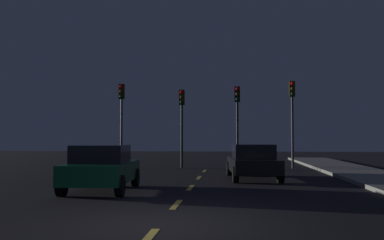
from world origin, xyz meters
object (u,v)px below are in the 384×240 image
Objects in this scene: traffic_signal_center_left at (182,113)px; traffic_signal_far_right at (292,107)px; traffic_signal_center_right at (237,111)px; car_stopped_ahead at (253,161)px; traffic_signal_far_left at (121,109)px; car_adjacent_lane at (102,168)px.

traffic_signal_center_left is 0.91× the size of traffic_signal_far_right.
traffic_signal_center_right is 0.94× the size of traffic_signal_far_right.
traffic_signal_far_right reaches higher than car_stopped_ahead.
traffic_signal_far_left reaches higher than car_stopped_ahead.
car_stopped_ahead is 1.13× the size of car_adjacent_lane.
traffic_signal_far_left is 11.75m from car_adjacent_lane.
traffic_signal_far_right is 13.87m from car_adjacent_lane.
car_adjacent_lane is (-1.31, -11.19, -2.47)m from traffic_signal_center_left.
traffic_signal_far_right reaches higher than car_adjacent_lane.
traffic_signal_center_left is 8.03m from car_stopped_ahead.
traffic_signal_center_right is at bearing -179.99° from traffic_signal_far_right.
traffic_signal_far_right is (3.15, 0.00, 0.18)m from traffic_signal_center_right.
car_stopped_ahead is 6.86m from car_adjacent_lane.
traffic_signal_far_right is at bearing 55.44° from car_adjacent_lane.
car_adjacent_lane is (2.31, -11.20, -2.71)m from traffic_signal_far_left.
traffic_signal_far_right is 7.63m from car_stopped_ahead.
traffic_signal_center_left is 1.16× the size of car_adjacent_lane.
traffic_signal_center_right is at bearing 94.79° from car_stopped_ahead.
traffic_signal_center_right is at bearing 0.01° from traffic_signal_center_left.
traffic_signal_far_right is at bearing 0.01° from traffic_signal_center_left.
traffic_signal_center_right is at bearing 67.82° from car_adjacent_lane.
car_adjacent_lane is (-5.12, -4.57, 0.01)m from car_stopped_ahead.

